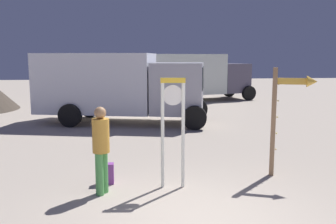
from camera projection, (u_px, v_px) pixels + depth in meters
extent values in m
plane|color=#A99B8A|center=(202.00, 223.00, 5.95)|extent=(80.00, 80.00, 0.00)
cylinder|color=white|center=(163.00, 136.00, 7.43)|extent=(0.07, 0.07, 2.16)
cylinder|color=white|center=(183.00, 136.00, 7.44)|extent=(0.07, 0.07, 2.16)
cube|color=yellow|center=(173.00, 80.00, 7.26)|extent=(0.50, 0.12, 0.10)
cylinder|color=silver|center=(173.00, 95.00, 7.34)|extent=(0.41, 0.07, 0.40)
cube|color=black|center=(173.00, 95.00, 7.36)|extent=(0.07, 0.02, 0.09)
cube|color=black|center=(173.00, 95.00, 7.36)|extent=(0.09, 0.02, 0.15)
cube|color=#987452|center=(273.00, 122.00, 8.18)|extent=(0.13, 0.13, 2.44)
cube|color=gold|center=(292.00, 81.00, 7.96)|extent=(0.60, 0.27, 0.14)
cone|color=gold|center=(312.00, 82.00, 7.86)|extent=(0.29, 0.31, 0.25)
sphere|color=#FFDC87|center=(276.00, 149.00, 8.25)|extent=(0.04, 0.04, 0.04)
sphere|color=#F9EA82|center=(277.00, 133.00, 8.20)|extent=(0.04, 0.04, 0.04)
sphere|color=#FFEB91|center=(277.00, 117.00, 8.14)|extent=(0.04, 0.04, 0.04)
sphere|color=#F0DE8E|center=(278.00, 101.00, 8.09)|extent=(0.04, 0.04, 0.04)
sphere|color=#FFEA97|center=(279.00, 84.00, 8.03)|extent=(0.04, 0.04, 0.04)
cylinder|color=#4EA04F|center=(100.00, 174.00, 7.09)|extent=(0.16, 0.16, 0.84)
cylinder|color=#4EA04F|center=(104.00, 172.00, 7.24)|extent=(0.16, 0.16, 0.84)
cylinder|color=gold|center=(101.00, 136.00, 7.05)|extent=(0.33, 0.33, 0.66)
sphere|color=#A7794F|center=(100.00, 113.00, 6.99)|extent=(0.23, 0.23, 0.23)
cube|color=#843B95|center=(107.00, 174.00, 7.77)|extent=(0.29, 0.19, 0.44)
cube|color=#894DA0|center=(107.00, 175.00, 7.89)|extent=(0.20, 0.04, 0.19)
cube|color=silver|center=(97.00, 83.00, 14.99)|extent=(5.00, 3.29, 2.37)
cube|color=#B3B3BE|center=(178.00, 88.00, 14.62)|extent=(2.42, 2.59, 2.00)
cube|color=black|center=(203.00, 78.00, 14.44)|extent=(0.45, 1.82, 0.88)
cylinder|color=black|center=(195.00, 118.00, 13.52)|extent=(0.93, 0.45, 0.90)
cylinder|color=black|center=(197.00, 109.00, 15.84)|extent=(0.93, 0.45, 0.90)
cylinder|color=black|center=(70.00, 115.00, 14.09)|extent=(0.93, 0.45, 0.90)
cylinder|color=black|center=(90.00, 107.00, 16.41)|extent=(0.93, 0.45, 0.90)
cube|color=silver|center=(185.00, 74.00, 22.41)|extent=(5.11, 3.50, 2.41)
cube|color=#565165|center=(230.00, 78.00, 23.64)|extent=(2.27, 2.60, 1.82)
cube|color=black|center=(242.00, 72.00, 23.91)|extent=(0.53, 1.81, 0.80)
cylinder|color=black|center=(249.00, 93.00, 22.92)|extent=(0.93, 0.48, 0.90)
cylinder|color=black|center=(229.00, 90.00, 25.10)|extent=(0.93, 0.48, 0.90)
cylinder|color=black|center=(179.00, 96.00, 21.18)|extent=(0.93, 0.48, 0.90)
cylinder|color=black|center=(164.00, 92.00, 23.37)|extent=(0.93, 0.48, 0.90)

